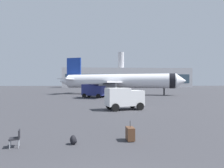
{
  "coord_description": "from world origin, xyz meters",
  "views": [
    {
      "loc": [
        -0.02,
        -4.24,
        3.2
      ],
      "look_at": [
        2.04,
        28.6,
        3.0
      ],
      "focal_mm": 30.49,
      "sensor_mm": 36.0,
      "label": 1
    }
  ],
  "objects": [
    {
      "name": "gate_chair",
      "position": [
        -4.18,
        5.46,
        0.5
      ],
      "size": [
        0.6,
        0.6,
        0.86
      ],
      "color": "black",
      "rests_on": "ground"
    },
    {
      "name": "terminal_building",
      "position": [
        19.6,
        135.44,
        6.97
      ],
      "size": [
        91.19,
        18.43,
        25.68
      ],
      "color": "#B2B2B7",
      "rests_on": "ground"
    },
    {
      "name": "traveller_backpack",
      "position": [
        -1.41,
        5.73,
        0.23
      ],
      "size": [
        0.36,
        0.4,
        0.48
      ],
      "color": "black",
      "rests_on": "ground"
    },
    {
      "name": "rolling_suitcase",
      "position": [
        1.64,
        6.17,
        0.39
      ],
      "size": [
        0.46,
        0.67,
        1.1
      ],
      "color": "brown",
      "rests_on": "ground"
    },
    {
      "name": "service_truck",
      "position": [
        -1.51,
        37.14,
        1.61
      ],
      "size": [
        5.28,
        4.09,
        2.9
      ],
      "color": "navy",
      "rests_on": "ground"
    },
    {
      "name": "cargo_van",
      "position": [
        2.82,
        18.24,
        1.45
      ],
      "size": [
        4.78,
        3.3,
        2.6
      ],
      "color": "white",
      "rests_on": "ground"
    },
    {
      "name": "safety_cone_mid",
      "position": [
        5.8,
        26.46,
        0.31
      ],
      "size": [
        0.44,
        0.44,
        0.64
      ],
      "color": "#F2590C",
      "rests_on": "ground"
    },
    {
      "name": "airplane_at_gate",
      "position": [
        4.88,
        47.74,
        3.66
      ],
      "size": [
        34.85,
        31.85,
        10.5
      ],
      "color": "white",
      "rests_on": "ground"
    },
    {
      "name": "safety_cone_near",
      "position": [
        1.63,
        34.36,
        0.33
      ],
      "size": [
        0.44,
        0.44,
        0.67
      ],
      "color": "#F2590C",
      "rests_on": "ground"
    }
  ]
}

